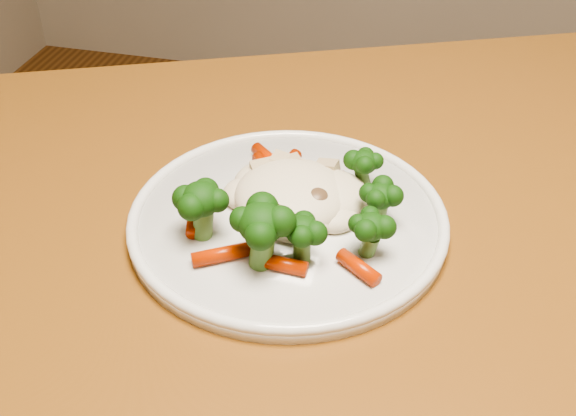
# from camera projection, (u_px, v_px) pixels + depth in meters

# --- Properties ---
(dining_table) EXTENTS (1.32, 1.13, 0.75)m
(dining_table) POSITION_uv_depth(u_px,v_px,m) (176.00, 356.00, 0.65)
(dining_table) COLOR brown
(dining_table) RESTS_ON ground
(plate) EXTENTS (0.27, 0.27, 0.01)m
(plate) POSITION_uv_depth(u_px,v_px,m) (288.00, 221.00, 0.62)
(plate) COLOR silver
(plate) RESTS_ON dining_table
(meal) EXTENTS (0.18, 0.19, 0.05)m
(meal) POSITION_uv_depth(u_px,v_px,m) (290.00, 202.00, 0.59)
(meal) COLOR beige
(meal) RESTS_ON plate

